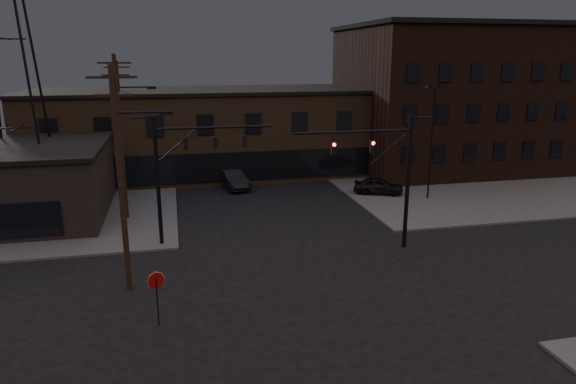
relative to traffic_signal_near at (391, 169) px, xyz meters
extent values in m
plane|color=black|center=(-5.36, -4.50, -4.93)|extent=(140.00, 140.00, 0.00)
cube|color=#474744|center=(16.64, 17.50, -4.86)|extent=(30.00, 30.00, 0.15)
cube|color=#4B3B28|center=(-5.36, 23.50, -0.93)|extent=(40.00, 12.00, 8.00)
cube|color=black|center=(16.64, 21.50, 2.07)|extent=(22.00, 16.00, 14.00)
cylinder|color=black|center=(1.14, 0.00, -0.93)|extent=(0.24, 0.24, 8.00)
cylinder|color=black|center=(-2.36, 0.00, 2.27)|extent=(7.00, 0.14, 0.14)
cube|color=#FF140C|center=(-1.19, 0.00, 1.37)|extent=(0.28, 0.22, 0.70)
cube|color=#FF140C|center=(-3.52, 0.00, 1.37)|extent=(0.28, 0.22, 0.70)
cylinder|color=black|center=(-13.36, 3.50, -0.93)|extent=(0.24, 0.24, 8.00)
cylinder|color=black|center=(-9.86, 3.50, 2.27)|extent=(7.00, 0.14, 0.14)
cube|color=black|center=(-11.61, 3.50, 1.37)|extent=(0.28, 0.22, 0.70)
cube|color=black|center=(-9.86, 3.50, 1.37)|extent=(0.28, 0.22, 0.70)
cube|color=black|center=(-8.11, 3.50, 1.37)|extent=(0.28, 0.22, 0.70)
cylinder|color=black|center=(-13.36, -6.50, -3.83)|extent=(0.06, 0.06, 2.20)
cylinder|color=maroon|center=(-13.36, -6.48, -2.83)|extent=(0.72, 0.33, 0.76)
cylinder|color=black|center=(-14.86, -2.50, 0.57)|extent=(0.28, 0.28, 11.00)
cube|color=black|center=(-14.86, -2.50, 5.47)|extent=(2.20, 0.12, 0.12)
cube|color=black|center=(-14.86, -2.50, 4.67)|extent=(1.80, 0.12, 0.12)
cube|color=black|center=(-12.56, -2.50, 3.82)|extent=(0.60, 0.25, 0.18)
cylinder|color=black|center=(-15.86, 9.50, 0.82)|extent=(0.28, 0.28, 11.50)
cube|color=black|center=(-15.86, 9.50, 5.97)|extent=(2.20, 0.12, 0.12)
cube|color=black|center=(-15.86, 9.50, 5.17)|extent=(1.80, 0.12, 0.12)
cube|color=black|center=(-13.56, 9.50, 4.32)|extent=(0.60, 0.25, 0.18)
cylinder|color=black|center=(-16.86, 21.50, 0.57)|extent=(0.28, 0.28, 11.00)
cube|color=black|center=(-16.86, 21.50, 5.47)|extent=(2.20, 0.12, 0.12)
cube|color=black|center=(-16.86, 21.50, 4.67)|extent=(1.80, 0.12, 0.12)
cylinder|color=black|center=(7.64, 9.50, -0.43)|extent=(0.14, 0.14, 9.00)
cube|color=black|center=(7.14, 9.50, 4.12)|extent=(0.50, 0.28, 0.18)
cube|color=black|center=(8.14, 9.50, 4.12)|extent=(0.50, 0.28, 0.18)
cylinder|color=black|center=(13.64, 14.50, -0.43)|extent=(0.14, 0.14, 9.00)
cube|color=black|center=(13.14, 14.50, 4.12)|extent=(0.50, 0.28, 0.18)
cube|color=black|center=(14.14, 14.50, 4.12)|extent=(0.50, 0.28, 0.18)
imported|color=black|center=(4.24, 11.65, -4.09)|extent=(4.38, 3.15, 1.39)
imported|color=#B9B9BB|center=(12.79, 17.24, -4.18)|extent=(4.45, 2.81, 1.20)
imported|color=black|center=(-7.38, 16.87, -4.11)|extent=(2.69, 5.22, 1.64)
camera|label=1|loc=(-12.28, -27.29, 6.36)|focal=32.00mm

